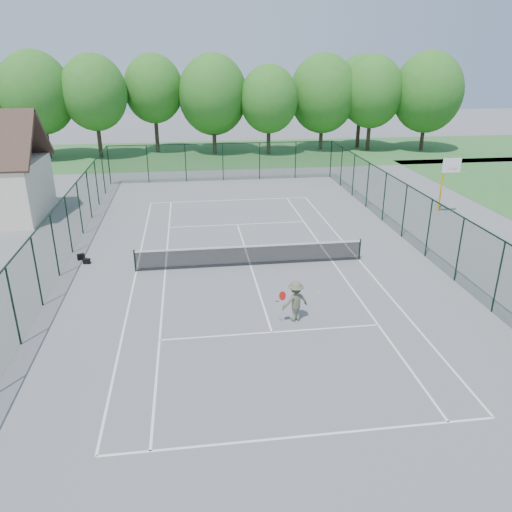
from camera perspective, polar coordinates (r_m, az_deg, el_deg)
The scene contains 10 objects.
ground at distance 24.40m, azimuth -0.63°, elevation -1.09°, with size 140.00×140.00×0.00m, color slate.
grass_far at distance 53.21m, azimuth -4.72°, elevation 11.59°, with size 80.00×16.00×0.01m, color #3C7636.
court_lines at distance 24.40m, azimuth -0.63°, elevation -1.08°, with size 11.05×23.85×0.01m.
tennis_net at distance 24.18m, azimuth -0.64°, elevation 0.17°, with size 11.08×0.08×1.10m.
fence_enclosure at distance 23.83m, azimuth -0.65°, elevation 2.37°, with size 18.05×36.05×3.02m.
tree_line_far at distance 52.47m, azimuth -4.93°, elevation 18.03°, with size 39.40×6.40×9.70m.
basketball_goal at distance 34.17m, azimuth 21.01°, elevation 8.75°, with size 1.20×1.43×3.65m.
sports_bag_a at distance 26.56m, azimuth -19.37°, elevation -0.08°, with size 0.36×0.21×0.29m, color black.
sports_bag_b at distance 25.95m, azimuth -18.79°, elevation -0.57°, with size 0.33×0.20×0.25m, color black.
tennis_player at distance 19.20m, azimuth 4.53°, elevation -5.17°, with size 1.89×0.87×1.64m.
Camera 1 is at (-2.74, -22.27, 9.57)m, focal length 35.00 mm.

